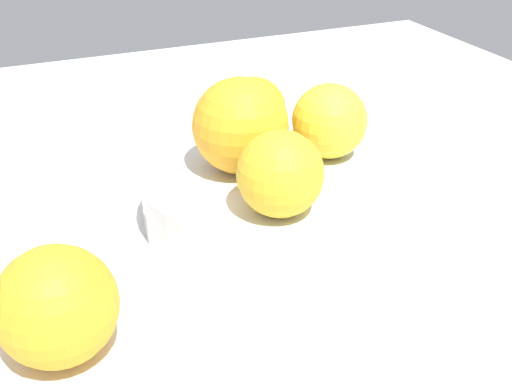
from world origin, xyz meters
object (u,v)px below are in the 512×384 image
Objects in this scene: fruit_bowl at (256,198)px; orange_in_bowl_0 at (241,126)px; orange_in_bowl_3 at (254,109)px; orange_loose_0 at (56,306)px; orange_in_bowl_2 at (329,121)px; orange_in_bowl_1 at (280,174)px.

fruit_bowl is 6.89cm from orange_in_bowl_0.
orange_in_bowl_3 is 26.94cm from orange_loose_0.
orange_loose_0 is (-25.56, -10.80, -4.35)cm from orange_in_bowl_2.
fruit_bowl is 9.11cm from orange_in_bowl_1.
orange_in_bowl_0 reaches higher than orange_in_bowl_2.
orange_in_bowl_1 reaches higher than fruit_bowl.
orange_in_bowl_3 is at bearing 57.26° from orange_in_bowl_0.
fruit_bowl is at bearing -45.10° from orange_in_bowl_0.
orange_in_bowl_0 is 6.53cm from orange_in_bowl_3.
orange_in_bowl_3 is 0.75× the size of orange_loose_0.
orange_in_bowl_0 is 1.35× the size of orange_in_bowl_3.
orange_in_bowl_2 is (8.28, -0.49, -0.76)cm from orange_in_bowl_0.
orange_in_bowl_0 is at bearing 134.90° from fruit_bowl.
orange_in_bowl_3 is at bearing 68.80° from fruit_bowl.
orange_in_bowl_1 is at bearing -97.60° from fruit_bowl.
orange_loose_0 is at bearing -157.10° from orange_in_bowl_2.
orange_in_bowl_0 reaches higher than orange_loose_0.
orange_loose_0 is (-20.75, -16.70, -4.03)cm from orange_in_bowl_3.
orange_in_bowl_0 is 1.02× the size of orange_loose_0.
orange_in_bowl_0 is 8.33cm from orange_in_bowl_2.
orange_in_bowl_0 is at bearing 176.62° from orange_in_bowl_2.
fruit_bowl is 9.45cm from orange_in_bowl_2.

